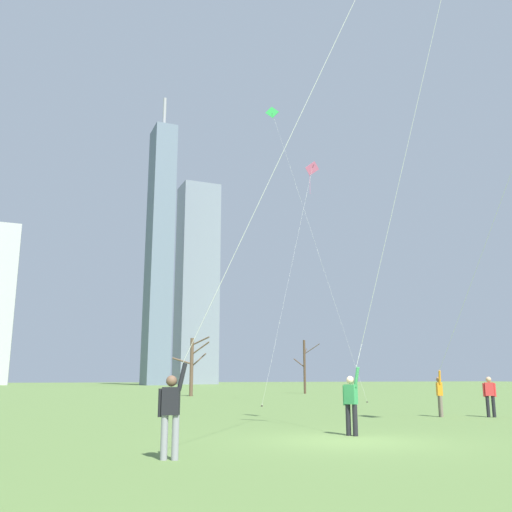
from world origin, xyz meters
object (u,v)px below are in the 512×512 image
object	(u,v)px
distant_kite_drifting_left_pink	(308,187)
bare_tree_right_of_center	(305,365)
kite_flyer_midfield_right_red	(478,283)
bystander_strolling_midfield	(490,394)
kite_flyer_far_back_orange	(266,204)
bare_tree_far_right_edge	(192,364)
distant_kite_high_overhead_green	(280,137)
kite_flyer_midfield_left_yellow	(382,263)

from	to	relation	value
distant_kite_drifting_left_pink	bare_tree_right_of_center	distance (m)	26.12
kite_flyer_midfield_right_red	bystander_strolling_midfield	size ratio (longest dim) A/B	10.73
kite_flyer_far_back_orange	bare_tree_far_right_edge	xyz separation A→B (m)	(10.17, 39.20, -2.26)
bystander_strolling_midfield	distant_kite_high_overhead_green	distance (m)	24.25
kite_flyer_midfield_right_red	kite_flyer_midfield_left_yellow	size ratio (longest dim) A/B	0.84
distant_kite_drifting_left_pink	distant_kite_high_overhead_green	distance (m)	5.65
kite_flyer_midfield_right_red	bare_tree_far_right_edge	world-z (taller)	kite_flyer_midfield_right_red
bystander_strolling_midfield	bare_tree_right_of_center	bearing A→B (deg)	74.44
kite_flyer_far_back_orange	bystander_strolling_midfield	xyz separation A→B (m)	(13.65, 8.12, -4.14)
kite_flyer_midfield_left_yellow	bystander_strolling_midfield	world-z (taller)	kite_flyer_midfield_left_yellow
bare_tree_far_right_edge	kite_flyer_far_back_orange	bearing A→B (deg)	-104.55
kite_flyer_midfield_right_red	bare_tree_far_right_edge	size ratio (longest dim) A/B	3.34
kite_flyer_midfield_right_red	bare_tree_right_of_center	xyz separation A→B (m)	(11.75, 36.44, -2.26)
distant_kite_high_overhead_green	kite_flyer_midfield_left_yellow	bearing A→B (deg)	-108.65
kite_flyer_midfield_left_yellow	bare_tree_far_right_edge	world-z (taller)	kite_flyer_midfield_left_yellow
distant_kite_high_overhead_green	bare_tree_far_right_edge	world-z (taller)	distant_kite_high_overhead_green
kite_flyer_midfield_right_red	distant_kite_drifting_left_pink	size ratio (longest dim) A/B	1.09
bare_tree_far_right_edge	distant_kite_drifting_left_pink	bearing A→B (deg)	-82.15
bare_tree_far_right_edge	kite_flyer_midfield_left_yellow	bearing A→B (deg)	-98.53
kite_flyer_far_back_orange	distant_kite_drifting_left_pink	distance (m)	26.43
distant_kite_drifting_left_pink	distant_kite_high_overhead_green	xyz separation A→B (m)	(-0.57, 3.06, 4.72)
distant_kite_drifting_left_pink	bare_tree_far_right_edge	world-z (taller)	distant_kite_drifting_left_pink
kite_flyer_far_back_orange	bare_tree_right_of_center	world-z (taller)	kite_flyer_far_back_orange
bare_tree_far_right_edge	bare_tree_right_of_center	distance (m)	13.46
kite_flyer_far_back_orange	kite_flyer_midfield_right_red	size ratio (longest dim) A/B	1.13
bare_tree_far_right_edge	bare_tree_right_of_center	xyz separation A→B (m)	(13.05, 3.29, 0.05)
bare_tree_far_right_edge	bare_tree_right_of_center	size ratio (longest dim) A/B	0.96
bystander_strolling_midfield	bare_tree_far_right_edge	bearing A→B (deg)	96.39
bare_tree_right_of_center	distant_kite_drifting_left_pink	bearing A→B (deg)	-116.68
kite_flyer_midfield_right_red	bystander_strolling_midfield	xyz separation A→B (m)	(2.18, 2.08, -4.19)
bare_tree_right_of_center	distant_kite_high_overhead_green	bearing A→B (deg)	-121.78
kite_flyer_midfield_right_red	distant_kite_high_overhead_green	distance (m)	22.94
kite_flyer_midfield_right_red	kite_flyer_midfield_left_yellow	distance (m)	7.60
kite_flyer_midfield_right_red	distant_kite_drifting_left_pink	bearing A→B (deg)	85.70
bystander_strolling_midfield	kite_flyer_midfield_right_red	bearing A→B (deg)	-136.36
kite_flyer_midfield_right_red	kite_flyer_midfield_left_yellow	world-z (taller)	kite_flyer_midfield_left_yellow
kite_flyer_midfield_left_yellow	bare_tree_far_right_edge	size ratio (longest dim) A/B	3.99
kite_flyer_far_back_orange	bare_tree_right_of_center	size ratio (longest dim) A/B	3.61
kite_flyer_midfield_left_yellow	bare_tree_far_right_edge	bearing A→B (deg)	81.47
bystander_strolling_midfield	bare_tree_right_of_center	xyz separation A→B (m)	(9.57, 34.36, 1.93)
distant_kite_drifting_left_pink	bare_tree_far_right_edge	bearing A→B (deg)	97.85
kite_flyer_far_back_orange	distant_kite_drifting_left_pink	size ratio (longest dim) A/B	1.23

